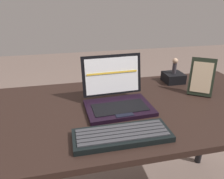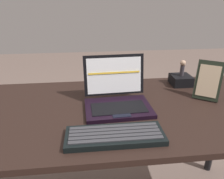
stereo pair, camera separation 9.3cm
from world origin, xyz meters
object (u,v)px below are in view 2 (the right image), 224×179
object	(u,v)px
external_keyboard	(114,136)
figurine	(183,67)
laptop_front	(117,98)
photo_frame	(208,81)
figurine_stand	(181,80)

from	to	relation	value
external_keyboard	figurine	distance (m)	0.63
laptop_front	photo_frame	xyz separation A→B (m)	(0.44, 0.03, 0.05)
figurine_stand	external_keyboard	bearing A→B (deg)	-133.66
photo_frame	figurine_stand	bearing A→B (deg)	105.12
figurine_stand	figurine	xyz separation A→B (m)	(0.00, 0.00, 0.08)
external_keyboard	figurine	bearing A→B (deg)	46.34
figurine	laptop_front	bearing A→B (deg)	-150.83
external_keyboard	photo_frame	bearing A→B (deg)	29.14
laptop_front	figurine	xyz separation A→B (m)	(0.39, 0.22, 0.06)
external_keyboard	figurine_stand	xyz separation A→B (m)	(0.43, 0.45, 0.02)
figurine_stand	figurine	bearing A→B (deg)	0.00
external_keyboard	figurine_stand	distance (m)	0.63
laptop_front	photo_frame	bearing A→B (deg)	4.42
photo_frame	figurine_stand	distance (m)	0.20
external_keyboard	photo_frame	xyz separation A→B (m)	(0.48, 0.27, 0.08)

